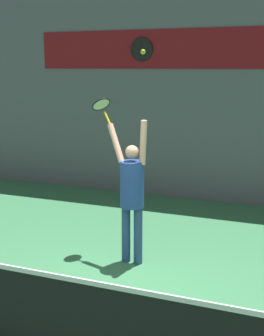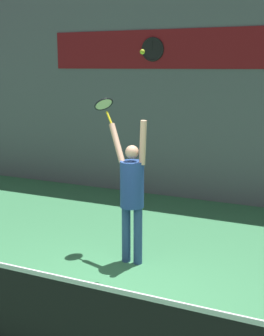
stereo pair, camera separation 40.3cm
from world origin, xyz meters
name	(u,v)px [view 1 (the left image)]	position (x,y,z in m)	size (l,w,h in m)	color
ground_plane	(105,312)	(0.00, 0.00, 0.00)	(18.00, 18.00, 0.00)	#387A4C
back_wall	(207,85)	(0.00, 5.22, 2.50)	(18.00, 0.10, 5.00)	slate
sponsor_banner	(208,48)	(0.00, 5.16, 3.24)	(7.79, 0.02, 0.82)	maroon
scoreboard_clock	(142,49)	(-1.44, 5.14, 3.24)	(0.52, 0.05, 0.52)	black
court_net	(58,318)	(0.00, -1.06, 0.50)	(8.11, 0.07, 1.06)	#333333
tennis_player	(132,191)	(-0.23, 1.48, 1.11)	(0.76, 0.47, 2.16)	#2D4C7F
tennis_racket	(102,106)	(-0.87, 1.84, 2.30)	(0.41, 0.39, 0.40)	yellow
tennis_ball	(143,52)	(-0.04, 1.39, 3.08)	(0.07, 0.07, 0.07)	#CCDB2D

